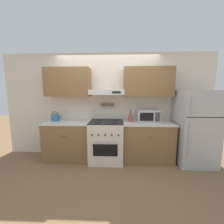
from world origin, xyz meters
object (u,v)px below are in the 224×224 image
at_px(microwave, 147,115).
at_px(utensil_crock, 131,118).
at_px(tea_kettle, 55,117).
at_px(stove_range, 107,141).
at_px(refrigerator, 194,127).

distance_m(microwave, utensil_crock, 0.41).
distance_m(tea_kettle, utensil_crock, 1.85).
bearing_deg(microwave, tea_kettle, -179.55).
bearing_deg(microwave, utensil_crock, -177.49).
distance_m(stove_range, tea_kettle, 1.39).
bearing_deg(stove_range, microwave, 11.26).
distance_m(stove_range, refrigerator, 2.00).
bearing_deg(refrigerator, utensil_crock, 171.70).
relative_size(stove_range, utensil_crock, 3.61).
xyz_separation_m(microwave, utensil_crock, (-0.41, -0.02, -0.07)).
xyz_separation_m(refrigerator, microwave, (-0.99, 0.22, 0.23)).
bearing_deg(refrigerator, tea_kettle, 176.41).
distance_m(tea_kettle, microwave, 2.26).
distance_m(stove_range, utensil_crock, 0.78).
bearing_deg(utensil_crock, refrigerator, -8.30).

